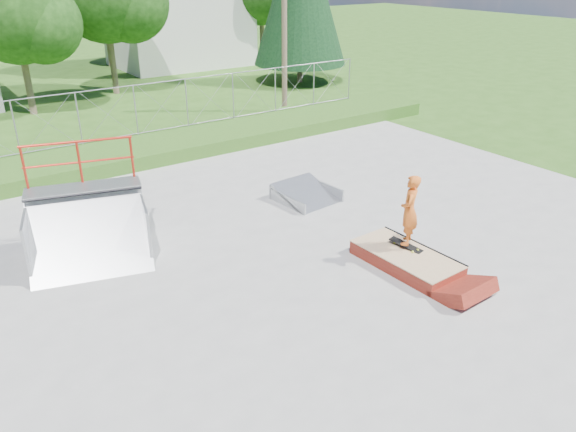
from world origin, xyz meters
name	(u,v)px	position (x,y,z in m)	size (l,w,h in m)	color
ground	(314,264)	(0.00, 0.00, 0.00)	(120.00, 120.00, 0.00)	#2F5618
concrete_pad	(314,263)	(0.00, 0.00, 0.02)	(20.00, 16.00, 0.04)	gray
grass_berm	(150,148)	(0.00, 9.50, 0.25)	(24.00, 3.00, 0.50)	#2F5618
grind_box	(406,260)	(1.59, -1.30, 0.18)	(1.27, 2.48, 0.36)	maroon
quarter_pipe	(85,210)	(-4.05, 3.03, 1.28)	(2.55, 2.16, 2.55)	#A4A7AC
flat_bank_ramp	(307,194)	(2.03, 2.99, 0.23)	(1.49, 1.59, 0.46)	#A4A7AC
skateboard	(406,245)	(1.77, -1.10, 0.41)	(0.22, 0.80, 0.02)	black
skater	(409,213)	(1.77, -1.10, 1.21)	(0.59, 0.38, 1.61)	orange
chain_link_fence	(136,110)	(0.00, 10.50, 1.40)	(20.00, 0.06, 1.80)	gray
gable_house	(177,2)	(9.00, 26.00, 3.84)	(8.40, 6.08, 8.94)	beige
utility_pole	(284,18)	(7.50, 12.00, 4.00)	(0.24, 0.24, 8.00)	brown
tree_left_near	(22,14)	(-1.75, 17.83, 4.24)	(4.76, 4.48, 6.65)	brown
tree_back_mid	(108,7)	(5.21, 27.86, 3.63)	(4.08, 3.84, 5.70)	brown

